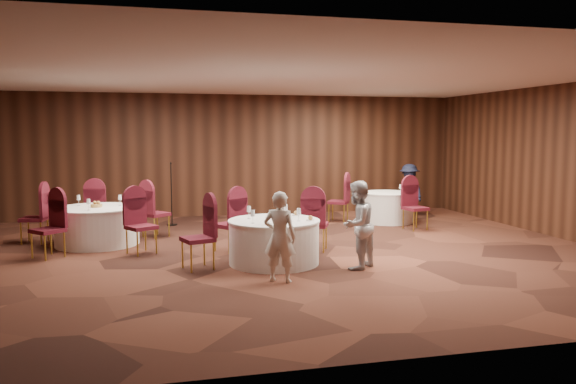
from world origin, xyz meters
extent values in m
plane|color=black|center=(0.00, 0.00, 0.00)|extent=(12.00, 12.00, 0.00)
plane|color=silver|center=(0.00, 0.00, 3.20)|extent=(12.00, 12.00, 0.00)
plane|color=black|center=(0.00, 5.00, 1.60)|extent=(12.00, 0.00, 12.00)
plane|color=black|center=(0.00, -5.00, 1.60)|extent=(12.00, 0.00, 12.00)
plane|color=black|center=(6.00, 0.00, 1.60)|extent=(0.00, 10.00, 10.00)
cylinder|color=white|center=(-0.27, -0.75, 0.36)|extent=(1.51, 1.51, 0.72)
cylinder|color=white|center=(-0.27, -0.75, 0.72)|extent=(1.54, 1.54, 0.03)
cylinder|color=white|center=(-3.32, 1.64, 0.36)|extent=(1.60, 1.60, 0.72)
cylinder|color=white|center=(-3.32, 1.64, 0.72)|extent=(1.63, 1.63, 0.03)
cylinder|color=white|center=(3.37, 2.90, 0.36)|extent=(1.25, 1.25, 0.72)
cylinder|color=white|center=(3.37, 2.90, 0.72)|extent=(1.27, 1.27, 0.03)
cylinder|color=silver|center=(0.01, -0.43, 0.74)|extent=(0.06, 0.06, 0.01)
cylinder|color=silver|center=(0.01, -0.43, 0.80)|extent=(0.01, 0.01, 0.11)
cone|color=silver|center=(0.01, -0.43, 0.91)|extent=(0.08, 0.08, 0.10)
cylinder|color=silver|center=(-0.68, -1.03, 0.74)|extent=(0.06, 0.06, 0.01)
cylinder|color=silver|center=(-0.68, -1.03, 0.80)|extent=(0.01, 0.01, 0.11)
cone|color=silver|center=(-0.68, -1.03, 0.91)|extent=(0.08, 0.08, 0.10)
cylinder|color=silver|center=(0.10, -0.98, 0.74)|extent=(0.06, 0.06, 0.01)
cylinder|color=silver|center=(0.10, -0.98, 0.80)|extent=(0.01, 0.01, 0.11)
cone|color=silver|center=(0.10, -0.98, 0.91)|extent=(0.08, 0.08, 0.10)
cylinder|color=silver|center=(-0.38, -1.22, 0.74)|extent=(0.06, 0.06, 0.01)
cylinder|color=silver|center=(-0.38, -1.22, 0.80)|extent=(0.01, 0.01, 0.11)
cone|color=silver|center=(-0.38, -1.22, 0.91)|extent=(0.08, 0.08, 0.10)
cylinder|color=silver|center=(-0.65, -0.51, 0.74)|extent=(0.06, 0.06, 0.01)
cylinder|color=silver|center=(-0.65, -0.51, 0.80)|extent=(0.01, 0.01, 0.11)
cone|color=silver|center=(-0.65, -0.51, 0.91)|extent=(0.08, 0.08, 0.10)
cylinder|color=white|center=(-0.29, -1.32, 0.75)|extent=(0.15, 0.15, 0.01)
sphere|color=#9E6B33|center=(-0.29, -1.32, 0.79)|extent=(0.08, 0.08, 0.08)
cylinder|color=white|center=(0.30, -0.97, 0.75)|extent=(0.15, 0.15, 0.01)
sphere|color=#9E6B33|center=(0.30, -0.97, 0.79)|extent=(0.08, 0.08, 0.08)
cylinder|color=white|center=(0.21, -0.36, 0.75)|extent=(0.15, 0.15, 0.01)
sphere|color=#9E6B33|center=(0.21, -0.36, 0.79)|extent=(0.08, 0.08, 0.08)
cylinder|color=silver|center=(-2.88, 1.79, 0.74)|extent=(0.06, 0.06, 0.01)
cylinder|color=silver|center=(-2.88, 1.79, 0.80)|extent=(0.01, 0.01, 0.11)
cone|color=silver|center=(-2.88, 1.79, 0.91)|extent=(0.08, 0.08, 0.10)
cylinder|color=silver|center=(-3.68, 1.95, 0.74)|extent=(0.06, 0.06, 0.01)
cylinder|color=silver|center=(-3.68, 1.95, 0.80)|extent=(0.01, 0.01, 0.11)
cone|color=silver|center=(-3.68, 1.95, 0.91)|extent=(0.08, 0.08, 0.10)
cylinder|color=silver|center=(-3.42, 1.22, 0.74)|extent=(0.06, 0.06, 0.01)
cylinder|color=silver|center=(-3.42, 1.22, 0.80)|extent=(0.01, 0.01, 0.11)
cone|color=silver|center=(-3.42, 1.22, 0.91)|extent=(0.08, 0.08, 0.10)
cylinder|color=olive|center=(-3.32, 1.64, 0.77)|extent=(0.22, 0.22, 0.06)
sphere|color=#9E6B33|center=(-3.35, 1.66, 0.83)|extent=(0.07, 0.07, 0.07)
sphere|color=#9E6B33|center=(-3.28, 1.62, 0.83)|extent=(0.07, 0.07, 0.07)
cylinder|color=silver|center=(3.57, 2.61, 0.74)|extent=(0.06, 0.06, 0.01)
cylinder|color=silver|center=(3.57, 2.61, 0.80)|extent=(0.01, 0.01, 0.11)
cone|color=silver|center=(3.57, 2.61, 0.91)|extent=(0.08, 0.08, 0.10)
cylinder|color=black|center=(-1.81, 3.67, 0.01)|extent=(0.24, 0.24, 0.02)
cylinder|color=black|center=(-1.81, 3.67, 0.76)|extent=(0.02, 0.02, 1.48)
cylinder|color=black|center=(-1.81, 3.72, 1.47)|extent=(0.04, 0.12, 0.04)
imported|color=silver|center=(-0.44, -1.93, 0.67)|extent=(0.59, 0.52, 1.35)
imported|color=#B7B8BD|center=(0.96, -1.42, 0.71)|extent=(0.88, 0.86, 1.42)
imported|color=black|center=(4.33, 3.71, 0.69)|extent=(0.76, 1.01, 1.38)
camera|label=1|loc=(-2.21, -9.83, 2.18)|focal=35.00mm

